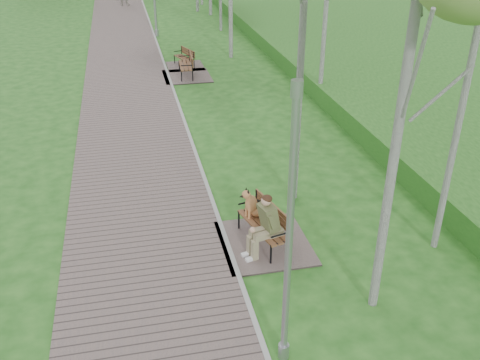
% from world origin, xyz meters
% --- Properties ---
extents(ground, '(120.00, 120.00, 0.00)m').
position_xyz_m(ground, '(0.00, 0.00, 0.00)').
color(ground, '#1E5318').
rests_on(ground, ground).
extents(walkway, '(3.50, 67.00, 0.04)m').
position_xyz_m(walkway, '(-1.75, 21.50, 0.02)').
color(walkway, '#695855').
rests_on(walkway, ground).
extents(kerb, '(0.10, 67.00, 0.05)m').
position_xyz_m(kerb, '(0.00, 21.50, 0.03)').
color(kerb, '#999993').
rests_on(kerb, ground).
extents(embankment, '(14.00, 70.00, 1.60)m').
position_xyz_m(embankment, '(12.00, 20.00, 0.00)').
color(embankment, '#4B9133').
rests_on(embankment, ground).
extents(bench_main, '(1.90, 2.11, 1.66)m').
position_xyz_m(bench_main, '(0.71, -0.46, 0.47)').
color(bench_main, '#695855').
rests_on(bench_main, ground).
extents(bench_second, '(1.97, 2.19, 1.21)m').
position_xyz_m(bench_second, '(0.73, 12.47, 0.23)').
color(bench_second, '#695855').
rests_on(bench_second, ground).
extents(bench_third, '(1.62, 1.80, 1.00)m').
position_xyz_m(bench_third, '(0.86, 14.03, 0.18)').
color(bench_third, '#695855').
rests_on(bench_third, ground).
extents(lamp_post_near, '(0.18, 0.18, 4.71)m').
position_xyz_m(lamp_post_near, '(0.27, -3.67, 2.20)').
color(lamp_post_near, '#95979C').
rests_on(lamp_post_near, ground).
extents(birch_front_a, '(2.35, 2.35, 6.90)m').
position_xyz_m(birch_front_a, '(2.28, -2.76, 5.42)').
color(birch_front_a, silver).
rests_on(birch_front_a, ground).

